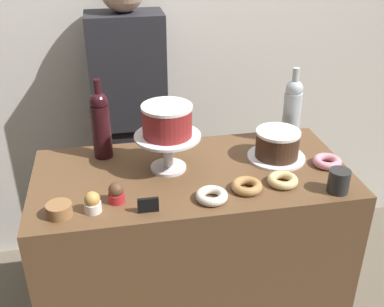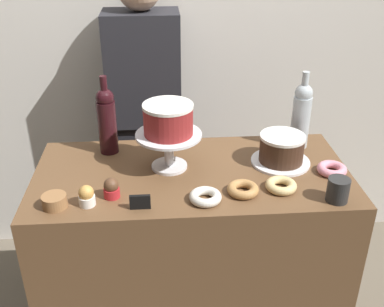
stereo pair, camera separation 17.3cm
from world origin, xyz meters
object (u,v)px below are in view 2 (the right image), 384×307
(chocolate_round_cake, at_px, (282,148))
(donut_maple, at_px, (243,189))
(price_sign_chalkboard, at_px, (140,202))
(donut_sugar, at_px, (205,197))
(donut_pink, at_px, (332,169))
(cupcake_chocolate, at_px, (111,188))
(white_layer_cake, at_px, (168,119))
(cookie_stack, at_px, (54,201))
(coffee_cup_ceramic, at_px, (338,190))
(donut_glazed, at_px, (281,186))
(wine_bottle_clear, at_px, (301,114))
(wine_bottle_dark_red, at_px, (107,119))
(barista_figure, at_px, (146,122))
(cake_stand_pedestal, at_px, (169,145))
(cupcake_caramel, at_px, (87,196))

(chocolate_round_cake, bearing_deg, donut_maple, -131.73)
(price_sign_chalkboard, bearing_deg, donut_sugar, 7.73)
(donut_pink, bearing_deg, cupcake_chocolate, -172.71)
(white_layer_cake, distance_m, donut_pink, 0.65)
(cookie_stack, distance_m, coffee_cup_ceramic, 0.96)
(donut_glazed, bearing_deg, cupcake_chocolate, -179.61)
(wine_bottle_clear, bearing_deg, donut_glazed, -114.91)
(donut_sugar, bearing_deg, wine_bottle_dark_red, 132.31)
(white_layer_cake, bearing_deg, donut_glazed, -25.77)
(white_layer_cake, height_order, coffee_cup_ceramic, white_layer_cake)
(wine_bottle_dark_red, distance_m, price_sign_chalkboard, 0.46)
(donut_pink, xyz_separation_m, cookie_stack, (-1.01, -0.15, 0.01))
(donut_maple, distance_m, barista_figure, 0.91)
(cookie_stack, height_order, barista_figure, barista_figure)
(chocolate_round_cake, distance_m, coffee_cup_ceramic, 0.31)
(donut_sugar, relative_size, cookie_stack, 1.33)
(donut_sugar, bearing_deg, donut_glazed, 10.82)
(chocolate_round_cake, xyz_separation_m, wine_bottle_dark_red, (-0.68, 0.15, 0.08))
(wine_bottle_dark_red, xyz_separation_m, coffee_cup_ceramic, (0.81, -0.42, -0.10))
(donut_pink, bearing_deg, cookie_stack, -171.42)
(wine_bottle_dark_red, xyz_separation_m, price_sign_chalkboard, (0.14, -0.42, -0.12))
(white_layer_cake, bearing_deg, coffee_cup_ceramic, -25.71)
(donut_pink, relative_size, cookie_stack, 1.33)
(cake_stand_pedestal, distance_m, donut_maple, 0.34)
(donut_maple, height_order, donut_pink, same)
(cupcake_caramel, relative_size, cookie_stack, 0.88)
(donut_sugar, xyz_separation_m, donut_maple, (0.14, 0.04, 0.00))
(wine_bottle_dark_red, distance_m, donut_sugar, 0.55)
(chocolate_round_cake, relative_size, price_sign_chalkboard, 2.50)
(cake_stand_pedestal, relative_size, barista_figure, 0.16)
(donut_glazed, height_order, price_sign_chalkboard, price_sign_chalkboard)
(donut_sugar, xyz_separation_m, cookie_stack, (-0.51, 0.00, 0.01))
(donut_pink, bearing_deg, donut_maple, -162.23)
(wine_bottle_clear, distance_m, cupcake_chocolate, 0.83)
(white_layer_cake, distance_m, cupcake_chocolate, 0.33)
(wine_bottle_clear, bearing_deg, chocolate_round_cake, -127.95)
(cupcake_caramel, height_order, coffee_cup_ceramic, coffee_cup_ceramic)
(cookie_stack, bearing_deg, donut_sugar, -0.22)
(coffee_cup_ceramic, height_order, barista_figure, barista_figure)
(wine_bottle_clear, bearing_deg, donut_pink, -74.21)
(donut_sugar, height_order, price_sign_chalkboard, price_sign_chalkboard)
(cupcake_chocolate, relative_size, barista_figure, 0.05)
(donut_sugar, relative_size, price_sign_chalkboard, 1.60)
(wine_bottle_clear, height_order, cupcake_caramel, wine_bottle_clear)
(cookie_stack, xyz_separation_m, price_sign_chalkboard, (0.29, -0.03, 0.00))
(donut_glazed, relative_size, cookie_stack, 1.33)
(wine_bottle_dark_red, xyz_separation_m, donut_maple, (0.50, -0.36, -0.13))
(cupcake_caramel, xyz_separation_m, price_sign_chalkboard, (0.18, -0.04, -0.01))
(coffee_cup_ceramic, bearing_deg, barista_figure, 126.63)
(donut_pink, bearing_deg, chocolate_round_cake, 152.00)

